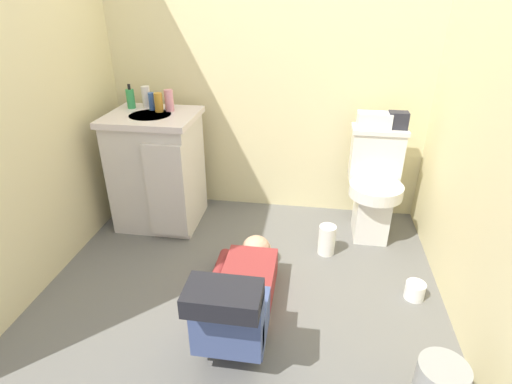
{
  "coord_description": "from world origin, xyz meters",
  "views": [
    {
      "loc": [
        0.36,
        -1.87,
        1.58
      ],
      "look_at": [
        0.03,
        0.32,
        0.45
      ],
      "focal_mm": 28.29,
      "sensor_mm": 36.0,
      "label": 1
    }
  ],
  "objects_px": {
    "vanity_cabinet": "(158,169)",
    "bottle_pink": "(169,100)",
    "bottle_amber": "(159,102)",
    "bottle_white": "(146,97)",
    "paper_towel_roll": "(327,240)",
    "toilet_paper_roll": "(415,291)",
    "person_plumber": "(240,294)",
    "toiletry_bag": "(398,120)",
    "tissue_box": "(374,120)",
    "toilet": "(374,185)",
    "bottle_blue": "(152,101)",
    "soap_dispenser": "(131,98)",
    "faucet": "(158,101)"
  },
  "relations": [
    {
      "from": "vanity_cabinet",
      "to": "bottle_pink",
      "type": "distance_m",
      "value": 0.49
    },
    {
      "from": "bottle_amber",
      "to": "bottle_white",
      "type": "bearing_deg",
      "value": 143.1
    },
    {
      "from": "paper_towel_roll",
      "to": "toilet_paper_roll",
      "type": "bearing_deg",
      "value": -36.35
    },
    {
      "from": "bottle_amber",
      "to": "bottle_pink",
      "type": "xyz_separation_m",
      "value": [
        0.06,
        0.03,
        0.01
      ]
    },
    {
      "from": "person_plumber",
      "to": "toiletry_bag",
      "type": "relative_size",
      "value": 8.59
    },
    {
      "from": "vanity_cabinet",
      "to": "paper_towel_roll",
      "type": "xyz_separation_m",
      "value": [
        1.22,
        -0.25,
        -0.32
      ]
    },
    {
      "from": "tissue_box",
      "to": "bottle_white",
      "type": "relative_size",
      "value": 1.49
    },
    {
      "from": "toiletry_bag",
      "to": "toilet_paper_roll",
      "type": "bearing_deg",
      "value": -83.42
    },
    {
      "from": "toilet",
      "to": "bottle_amber",
      "type": "bearing_deg",
      "value": -179.87
    },
    {
      "from": "tissue_box",
      "to": "toilet_paper_roll",
      "type": "height_order",
      "value": "tissue_box"
    },
    {
      "from": "bottle_white",
      "to": "bottle_amber",
      "type": "height_order",
      "value": "bottle_white"
    },
    {
      "from": "bottle_white",
      "to": "bottle_blue",
      "type": "height_order",
      "value": "bottle_white"
    },
    {
      "from": "toilet",
      "to": "bottle_pink",
      "type": "bearing_deg",
      "value": 178.84
    },
    {
      "from": "toiletry_bag",
      "to": "bottle_white",
      "type": "xyz_separation_m",
      "value": [
        -1.72,
        0.0,
        0.09
      ]
    },
    {
      "from": "person_plumber",
      "to": "tissue_box",
      "type": "height_order",
      "value": "tissue_box"
    },
    {
      "from": "soap_dispenser",
      "to": "bottle_amber",
      "type": "bearing_deg",
      "value": -14.57
    },
    {
      "from": "bottle_amber",
      "to": "vanity_cabinet",
      "type": "bearing_deg",
      "value": -115.68
    },
    {
      "from": "toilet",
      "to": "paper_towel_roll",
      "type": "height_order",
      "value": "toilet"
    },
    {
      "from": "vanity_cabinet",
      "to": "bottle_white",
      "type": "bearing_deg",
      "value": 120.06
    },
    {
      "from": "bottle_pink",
      "to": "paper_towel_roll",
      "type": "relative_size",
      "value": 0.71
    },
    {
      "from": "faucet",
      "to": "bottle_pink",
      "type": "relative_size",
      "value": 0.69
    },
    {
      "from": "toiletry_bag",
      "to": "soap_dispenser",
      "type": "height_order",
      "value": "soap_dispenser"
    },
    {
      "from": "bottle_white",
      "to": "person_plumber",
      "type": "bearing_deg",
      "value": -51.78
    },
    {
      "from": "toiletry_bag",
      "to": "tissue_box",
      "type": "bearing_deg",
      "value": 180.0
    },
    {
      "from": "person_plumber",
      "to": "toilet",
      "type": "bearing_deg",
      "value": 53.36
    },
    {
      "from": "tissue_box",
      "to": "bottle_pink",
      "type": "height_order",
      "value": "bottle_pink"
    },
    {
      "from": "person_plumber",
      "to": "soap_dispenser",
      "type": "bearing_deg",
      "value": 132.24
    },
    {
      "from": "bottle_blue",
      "to": "toilet_paper_roll",
      "type": "distance_m",
      "value": 2.06
    },
    {
      "from": "vanity_cabinet",
      "to": "tissue_box",
      "type": "bearing_deg",
      "value": 6.25
    },
    {
      "from": "toiletry_bag",
      "to": "toilet_paper_roll",
      "type": "xyz_separation_m",
      "value": [
        0.09,
        -0.77,
        -0.76
      ]
    },
    {
      "from": "toilet",
      "to": "bottle_blue",
      "type": "bearing_deg",
      "value": 178.76
    },
    {
      "from": "faucet",
      "to": "toiletry_bag",
      "type": "relative_size",
      "value": 0.81
    },
    {
      "from": "bottle_pink",
      "to": "faucet",
      "type": "bearing_deg",
      "value": 154.79
    },
    {
      "from": "bottle_white",
      "to": "bottle_amber",
      "type": "distance_m",
      "value": 0.16
    },
    {
      "from": "toilet",
      "to": "bottle_pink",
      "type": "relative_size",
      "value": 5.2
    },
    {
      "from": "faucet",
      "to": "tissue_box",
      "type": "distance_m",
      "value": 1.48
    },
    {
      "from": "faucet",
      "to": "tissue_box",
      "type": "bearing_deg",
      "value": 0.59
    },
    {
      "from": "bottle_white",
      "to": "bottle_blue",
      "type": "distance_m",
      "value": 0.09
    },
    {
      "from": "bottle_amber",
      "to": "bottle_pink",
      "type": "relative_size",
      "value": 0.88
    },
    {
      "from": "toiletry_bag",
      "to": "soap_dispenser",
      "type": "xyz_separation_m",
      "value": [
        -1.82,
        -0.04,
        0.08
      ]
    },
    {
      "from": "faucet",
      "to": "soap_dispenser",
      "type": "relative_size",
      "value": 0.6
    },
    {
      "from": "person_plumber",
      "to": "bottle_blue",
      "type": "xyz_separation_m",
      "value": [
        -0.8,
        1.04,
        0.7
      ]
    },
    {
      "from": "soap_dispenser",
      "to": "paper_towel_roll",
      "type": "bearing_deg",
      "value": -14.88
    },
    {
      "from": "person_plumber",
      "to": "bottle_amber",
      "type": "relative_size",
      "value": 8.4
    },
    {
      "from": "vanity_cabinet",
      "to": "person_plumber",
      "type": "bearing_deg",
      "value": -50.53
    },
    {
      "from": "tissue_box",
      "to": "bottle_amber",
      "type": "relative_size",
      "value": 1.74
    },
    {
      "from": "toilet",
      "to": "vanity_cabinet",
      "type": "relative_size",
      "value": 0.91
    },
    {
      "from": "toiletry_bag",
      "to": "bottle_amber",
      "type": "distance_m",
      "value": 1.59
    },
    {
      "from": "faucet",
      "to": "tissue_box",
      "type": "height_order",
      "value": "faucet"
    },
    {
      "from": "bottle_blue",
      "to": "paper_towel_roll",
      "type": "height_order",
      "value": "bottle_blue"
    }
  ]
}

